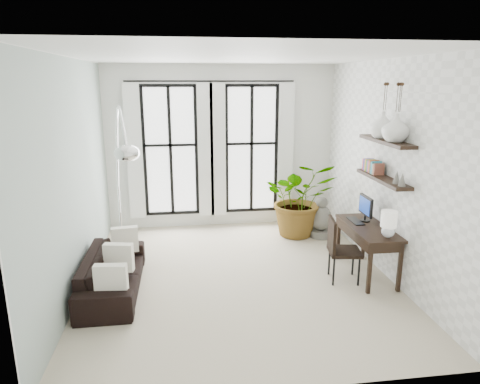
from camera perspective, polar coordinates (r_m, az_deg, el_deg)
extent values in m
plane|color=beige|center=(6.61, -0.28, -11.24)|extent=(5.00, 5.00, 0.00)
plane|color=white|center=(5.96, -0.33, 17.65)|extent=(5.00, 5.00, 0.00)
plane|color=#9CAEA5|center=(6.22, -21.34, 1.68)|extent=(0.00, 5.00, 5.00)
plane|color=white|center=(6.75, 19.01, 2.85)|extent=(0.00, 5.00, 5.00)
plane|color=white|center=(8.53, -2.50, 5.93)|extent=(4.50, 0.00, 4.50)
cube|color=white|center=(8.48, -9.24, 5.36)|extent=(1.00, 0.02, 2.50)
cube|color=white|center=(8.43, -13.90, 5.07)|extent=(0.30, 0.04, 2.60)
cube|color=white|center=(8.39, -4.59, 5.41)|extent=(0.30, 0.04, 2.60)
cube|color=white|center=(8.59, 1.54, 5.66)|extent=(1.00, 0.02, 2.50)
cube|color=white|center=(8.41, -2.95, 5.45)|extent=(0.30, 0.04, 2.60)
cube|color=white|center=(8.63, 6.13, 5.62)|extent=(0.30, 0.04, 2.60)
cylinder|color=black|center=(8.30, -3.94, 14.54)|extent=(3.20, 0.03, 0.03)
cube|color=black|center=(6.56, 18.49, 1.68)|extent=(0.25, 1.30, 0.05)
cube|color=black|center=(6.47, 18.88, 6.43)|extent=(0.25, 1.30, 0.05)
cube|color=#CF3352|center=(7.03, 16.63, 3.59)|extent=(0.16, 0.04, 0.18)
cube|color=#2F41A6|center=(6.99, 16.78, 3.52)|extent=(0.16, 0.04, 0.18)
cube|color=#FF9438|center=(6.95, 16.93, 3.45)|extent=(0.16, 0.04, 0.18)
cube|color=green|center=(6.91, 17.08, 3.38)|extent=(0.16, 0.04, 0.18)
cube|color=purple|center=(6.87, 17.23, 3.30)|extent=(0.16, 0.04, 0.18)
cube|color=orange|center=(6.83, 17.39, 3.23)|extent=(0.16, 0.04, 0.18)
cube|color=#4C4C4C|center=(6.79, 17.55, 3.15)|extent=(0.16, 0.04, 0.18)
cube|color=teal|center=(6.75, 17.71, 3.07)|extent=(0.16, 0.04, 0.18)
cube|color=gray|center=(6.71, 17.87, 3.00)|extent=(0.16, 0.04, 0.18)
cube|color=brown|center=(6.67, 18.03, 2.92)|extent=(0.16, 0.04, 0.18)
cone|color=slate|center=(6.19, 20.18, 1.88)|extent=(0.10, 0.10, 0.18)
cone|color=slate|center=(6.06, 20.83, 1.57)|extent=(0.10, 0.10, 0.18)
imported|color=black|center=(6.36, -16.62, -10.27)|extent=(0.74, 1.88, 0.55)
cube|color=white|center=(5.62, -16.82, -11.15)|extent=(0.40, 0.12, 0.40)
cube|color=white|center=(6.25, -15.86, -8.39)|extent=(0.40, 0.12, 0.40)
cube|color=white|center=(6.90, -15.08, -6.14)|extent=(0.40, 0.12, 0.40)
imported|color=#2D7228|center=(8.17, 7.92, -0.85)|extent=(1.40, 1.24, 1.45)
cube|color=black|center=(6.69, 16.75, -4.58)|extent=(0.55, 1.31, 0.04)
cube|color=black|center=(6.71, 16.53, -5.32)|extent=(0.50, 1.25, 0.12)
cube|color=black|center=(6.23, 16.89, -9.82)|extent=(0.05, 0.05, 0.72)
cube|color=black|center=(6.42, 20.54, -9.39)|extent=(0.05, 0.05, 0.72)
cube|color=black|center=(7.26, 12.98, -6.02)|extent=(0.05, 0.05, 0.72)
cube|color=black|center=(7.42, 16.20, -5.77)|extent=(0.05, 0.05, 0.72)
cube|color=black|center=(6.85, 16.44, -1.75)|extent=(0.04, 0.42, 0.30)
cube|color=navy|center=(6.84, 16.25, -1.76)|extent=(0.00, 0.36, 0.24)
cube|color=black|center=(6.86, 15.14, -3.73)|extent=(0.15, 0.40, 0.02)
sphere|color=silver|center=(6.25, 19.12, -5.06)|extent=(0.18, 0.18, 0.18)
cylinder|color=white|center=(6.20, 19.27, -3.41)|extent=(0.22, 0.22, 0.22)
cube|color=black|center=(6.52, 13.77, -7.73)|extent=(0.52, 0.52, 0.05)
cube|color=black|center=(6.39, 12.14, -5.69)|extent=(0.11, 0.45, 0.50)
cylinder|color=black|center=(6.40, 12.70, -10.45)|extent=(0.03, 0.03, 0.42)
cylinder|color=black|center=(6.53, 15.72, -10.13)|extent=(0.03, 0.03, 0.42)
cylinder|color=black|center=(6.71, 11.63, -9.19)|extent=(0.03, 0.03, 0.42)
cylinder|color=black|center=(6.83, 14.52, -8.91)|extent=(0.03, 0.03, 0.42)
cylinder|color=silver|center=(8.03, -15.42, -6.59)|extent=(0.38, 0.38, 0.11)
cylinder|color=silver|center=(7.86, -15.68, -2.99)|extent=(0.04, 0.04, 1.06)
ellipsoid|color=silver|center=(5.88, -14.84, 5.03)|extent=(0.34, 0.34, 0.22)
cylinder|color=slate|center=(8.35, 10.67, -5.40)|extent=(0.44, 0.44, 0.13)
ellipsoid|color=slate|center=(8.25, 10.77, -3.40)|extent=(0.39, 0.39, 0.48)
sphere|color=slate|center=(8.16, 10.87, -1.37)|extent=(0.22, 0.22, 0.22)
imported|color=white|center=(6.23, 20.07, 8.04)|extent=(0.37, 0.37, 0.38)
imported|color=white|center=(6.58, 18.46, 8.48)|extent=(0.37, 0.37, 0.38)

